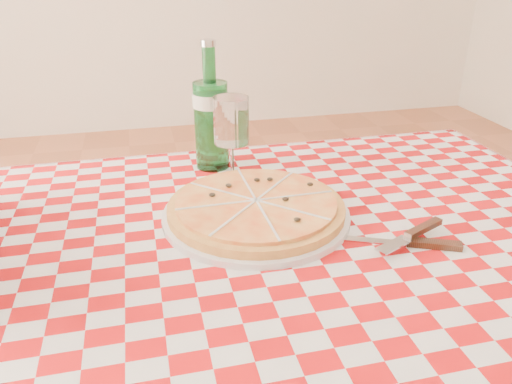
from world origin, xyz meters
TOP-DOWN VIEW (x-y plane):
  - dining_table at (0.00, 0.00)m, footprint 1.20×0.80m
  - tablecloth at (0.00, 0.00)m, footprint 1.30×0.90m
  - pizza_plate at (-0.02, 0.07)m, footprint 0.36×0.36m
  - water_bottle at (-0.06, 0.34)m, footprint 0.09×0.09m
  - wine_glass at (-0.03, 0.24)m, footprint 0.10×0.10m
  - cutlery at (0.21, -0.08)m, footprint 0.24×0.21m

SIDE VIEW (x-z plane):
  - dining_table at x=0.00m, z-range 0.28..1.03m
  - tablecloth at x=0.00m, z-range 0.75..0.76m
  - cutlery at x=0.21m, z-range 0.76..0.78m
  - pizza_plate at x=-0.02m, z-range 0.76..0.80m
  - wine_glass at x=-0.03m, z-range 0.76..0.95m
  - water_bottle at x=-0.06m, z-range 0.76..1.05m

